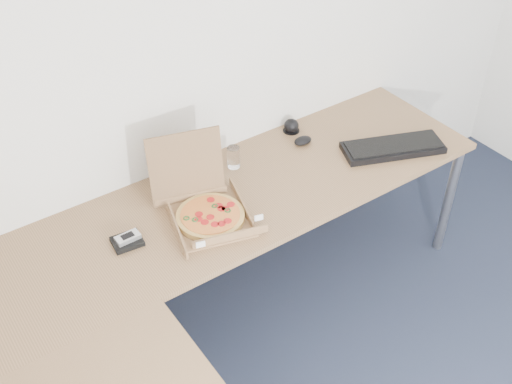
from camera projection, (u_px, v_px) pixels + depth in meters
desk at (222, 291)px, 2.49m from camera, size 2.50×2.20×0.73m
pizza_box at (208, 211)px, 2.76m from camera, size 0.33×0.38×0.34m
drinking_glass at (234, 157)px, 3.04m from camera, size 0.06×0.06×0.11m
keyboard at (393, 148)px, 3.17m from camera, size 0.53×0.35×0.03m
mouse at (303, 141)px, 3.21m from camera, size 0.11×0.08×0.04m
wallet at (127, 241)px, 2.65m from camera, size 0.13×0.11×0.02m
phone at (128, 237)px, 2.64m from camera, size 0.10×0.05×0.02m
dome_speaker at (291, 125)px, 3.29m from camera, size 0.09×0.09×0.07m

